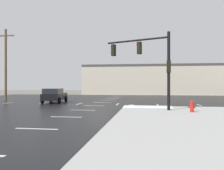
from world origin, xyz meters
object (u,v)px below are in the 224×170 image
Objects in this scene: traffic_signal_mast at (150,58)px; fire_hydrant at (192,106)px; utility_pole_far at (6,63)px; sedan_black at (54,95)px.

traffic_signal_mast is 4.75m from fire_hydrant.
fire_hydrant is 0.09× the size of utility_pole_far.
utility_pole_far reaches higher than traffic_signal_mast.
traffic_signal_mast is 0.65× the size of utility_pole_far.
fire_hydrant is 0.17× the size of sedan_black.
fire_hydrant is at bearing 172.84° from traffic_signal_mast.
fire_hydrant is at bearing -128.49° from sedan_black.
utility_pole_far is at bearing 65.88° from sedan_black.
sedan_black is at bearing 147.55° from fire_hydrant.
traffic_signal_mast reaches higher than sedan_black.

